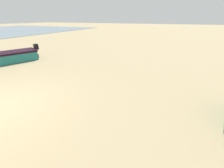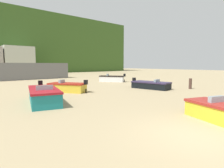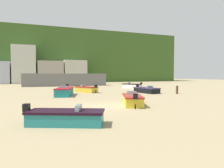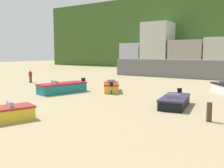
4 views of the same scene
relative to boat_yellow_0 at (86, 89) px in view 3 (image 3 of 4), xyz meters
name	(u,v)px [view 3 (image 3 of 4)]	position (x,y,z in m)	size (l,w,h in m)	color
ground_plane	(104,106)	(-1.46, -12.54, -0.43)	(160.00, 160.00, 0.00)	tan
headland_hill	(51,58)	(-1.46, 53.46, 8.35)	(90.00, 32.00, 17.55)	#395A23
harbor_pier	(66,80)	(-0.55, 17.46, 0.95)	(17.96, 2.40, 2.76)	slate
townhouse_far_left	(1,73)	(-15.91, 34.88, 2.60)	(5.12, 6.85, 6.06)	#AAB3CA
townhouse_centre	(24,65)	(-9.92, 34.76, 4.88)	(6.19, 6.59, 10.62)	beige
townhouse_right	(50,72)	(-2.85, 34.42, 2.81)	(7.12, 5.92, 6.48)	#A39B91
townhouse_far_right	(74,72)	(4.30, 34.67, 2.99)	(6.65, 6.41, 6.83)	beige
boat_yellow_0	(86,89)	(0.00, 0.00, 0.00)	(3.06, 3.60, 1.15)	gold
boat_black_1	(146,90)	(7.68, -3.49, -0.05)	(2.27, 4.28, 1.05)	black
boat_teal_2	(64,92)	(-3.41, -3.30, 0.06)	(2.87, 5.00, 1.27)	#1A757C
boat_white_3	(132,86)	(9.55, 4.95, 0.02)	(3.07, 3.57, 1.20)	silver
boat_yellow_4	(132,100)	(0.97, -12.78, -0.01)	(2.64, 4.13, 1.13)	gold
boat_teal_5	(66,117)	(-5.10, -17.63, -0.05)	(4.05, 2.76, 1.05)	#207579
mooring_post_near_water	(177,90)	(10.62, -6.26, 0.11)	(0.29, 0.29, 1.08)	#4A332A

